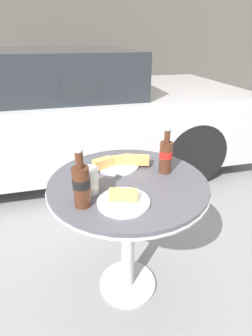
% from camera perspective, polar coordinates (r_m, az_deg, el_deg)
% --- Properties ---
extents(ground_plane, '(30.00, 30.00, 0.00)m').
position_cam_1_polar(ground_plane, '(1.80, 0.34, -23.92)').
color(ground_plane, gray).
extents(bistro_table, '(0.81, 0.81, 0.75)m').
position_cam_1_polar(bistro_table, '(1.38, 0.41, -7.73)').
color(bistro_table, '#B7B7BC').
rests_on(bistro_table, ground_plane).
extents(cola_bottle_left, '(0.07, 0.07, 0.24)m').
position_cam_1_polar(cola_bottle_left, '(1.36, 8.66, 2.74)').
color(cola_bottle_left, '#4C2819').
rests_on(cola_bottle_left, bistro_table).
extents(cola_bottle_right, '(0.07, 0.07, 0.26)m').
position_cam_1_polar(cola_bottle_right, '(1.09, -9.68, -3.51)').
color(cola_bottle_right, '#4C2819').
rests_on(cola_bottle_right, bistro_table).
extents(drinking_glass, '(0.08, 0.08, 0.13)m').
position_cam_1_polar(drinking_glass, '(1.19, -7.88, -3.00)').
color(drinking_glass, '#C68923').
rests_on(drinking_glass, bistro_table).
extents(lunch_plate_near, '(0.23, 0.23, 0.06)m').
position_cam_1_polar(lunch_plate_near, '(1.13, -0.59, -6.95)').
color(lunch_plate_near, white).
rests_on(lunch_plate_near, bistro_table).
extents(lunch_plate_far, '(0.32, 0.23, 0.07)m').
position_cam_1_polar(lunch_plate_far, '(1.43, -1.42, 1.14)').
color(lunch_plate_far, white).
rests_on(lunch_plate_far, bistro_table).
extents(parked_car, '(3.99, 1.79, 1.27)m').
position_cam_1_polar(parked_car, '(3.10, -14.30, 11.46)').
color(parked_car, '#B7B7BC').
rests_on(parked_car, ground_plane).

